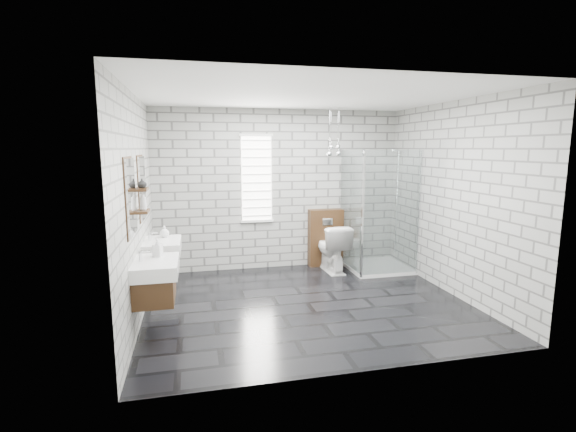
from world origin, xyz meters
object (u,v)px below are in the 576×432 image
object	(u,v)px
cistern_panel	(325,238)
shower_enclosure	(375,242)
vanity_left	(152,269)
vanity_right	(159,247)
toilet	(332,248)

from	to	relation	value
cistern_panel	shower_enclosure	distance (m)	0.87
shower_enclosure	cistern_panel	bearing A→B (deg)	143.59
vanity_left	vanity_right	world-z (taller)	same
vanity_right	shower_enclosure	world-z (taller)	shower_enclosure
cistern_panel	toilet	size ratio (longest dim) A/B	1.25
vanity_right	toilet	xyz separation A→B (m)	(2.71, 0.87, -0.36)
toilet	cistern_panel	bearing A→B (deg)	-92.08
cistern_panel	shower_enclosure	size ratio (longest dim) A/B	0.49
vanity_right	toilet	size ratio (longest dim) A/B	1.96
vanity_right	shower_enclosure	xyz separation A→B (m)	(3.41, 0.71, -0.25)
vanity_right	toilet	bearing A→B (deg)	17.72
vanity_left	cistern_panel	world-z (taller)	vanity_left
shower_enclosure	vanity_left	bearing A→B (deg)	-152.97
shower_enclosure	toilet	bearing A→B (deg)	167.26
vanity_right	cistern_panel	distance (m)	2.98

